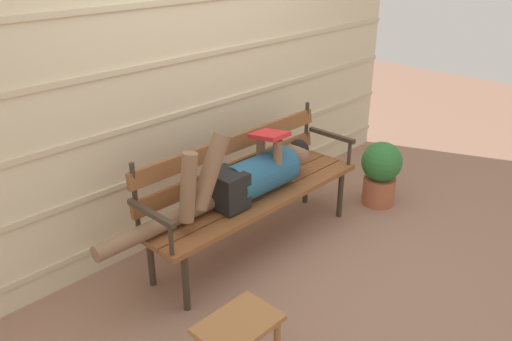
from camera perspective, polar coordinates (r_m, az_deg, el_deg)
The scene contains 6 objects.
ground_plane at distance 3.78m, azimuth 0.97°, elevation -8.92°, with size 12.00×12.00×0.00m, color #936B56.
house_siding at distance 3.77m, azimuth -6.64°, elevation 9.80°, with size 4.73×0.08×2.27m.
park_bench at distance 3.63m, azimuth -0.78°, elevation -1.60°, with size 1.80×0.47×0.87m.
reclining_person at distance 3.48m, azimuth -1.08°, elevation -0.75°, with size 1.76×0.27×0.59m.
footstool at distance 2.67m, azimuth -1.95°, elevation -17.70°, with size 0.41×0.28×0.37m.
potted_plant at distance 4.41m, azimuth 13.69°, elevation -0.04°, with size 0.34×0.34×0.55m.
Camera 1 is at (-2.32, -2.13, 2.09)m, focal length 36.02 mm.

